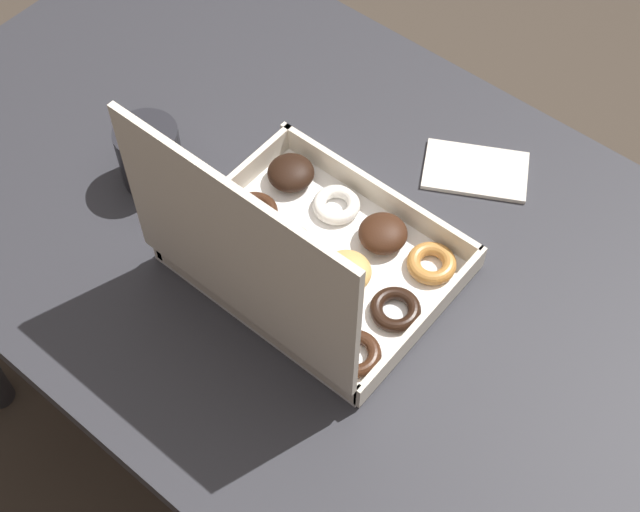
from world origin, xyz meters
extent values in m
plane|color=#42382D|center=(0.00, 0.00, 0.00)|extent=(8.00, 8.00, 0.00)
cube|color=#2D2D33|center=(0.00, 0.00, 0.69)|extent=(1.26, 0.71, 0.03)
cylinder|color=#2D2D33|center=(0.58, -0.31, 0.34)|extent=(0.06, 0.06, 0.68)
cube|color=white|center=(0.00, 0.03, 0.71)|extent=(0.31, 0.24, 0.01)
cube|color=beige|center=(0.00, -0.08, 0.73)|extent=(0.31, 0.01, 0.04)
cube|color=beige|center=(0.00, 0.15, 0.73)|extent=(0.31, 0.01, 0.04)
cube|color=beige|center=(-0.16, 0.03, 0.73)|extent=(0.01, 0.24, 0.04)
cube|color=beige|center=(0.15, 0.03, 0.73)|extent=(0.01, 0.24, 0.04)
cube|color=beige|center=(0.00, 0.16, 0.86)|extent=(0.31, 0.01, 0.23)
torus|color=#B77A38|center=(-0.11, -0.05, 0.72)|extent=(0.06, 0.06, 0.02)
ellipsoid|color=#381E11|center=(-0.04, -0.04, 0.73)|extent=(0.06, 0.06, 0.03)
torus|color=white|center=(0.03, -0.04, 0.72)|extent=(0.06, 0.06, 0.02)
ellipsoid|color=black|center=(0.10, -0.04, 0.73)|extent=(0.06, 0.06, 0.03)
torus|color=black|center=(-0.12, 0.03, 0.72)|extent=(0.06, 0.06, 0.02)
ellipsoid|color=tan|center=(-0.04, 0.03, 0.73)|extent=(0.06, 0.06, 0.03)
torus|color=white|center=(0.03, 0.03, 0.72)|extent=(0.06, 0.06, 0.02)
torus|color=#381E11|center=(0.10, 0.03, 0.72)|extent=(0.06, 0.06, 0.01)
torus|color=#381E11|center=(-0.12, 0.11, 0.72)|extent=(0.06, 0.06, 0.02)
ellipsoid|color=#381E11|center=(-0.04, 0.11, 0.73)|extent=(0.06, 0.06, 0.03)
ellipsoid|color=#B77A38|center=(0.03, 0.10, 0.73)|extent=(0.06, 0.06, 0.03)
ellipsoid|color=black|center=(0.11, 0.11, 0.73)|extent=(0.06, 0.06, 0.03)
cylinder|color=#232328|center=(0.25, 0.06, 0.75)|extent=(0.08, 0.08, 0.09)
cylinder|color=black|center=(0.25, 0.06, 0.79)|extent=(0.07, 0.07, 0.01)
cube|color=silver|center=(-0.07, -0.21, 0.71)|extent=(0.16, 0.14, 0.01)
camera|label=1|loc=(-0.39, 0.49, 1.60)|focal=50.00mm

